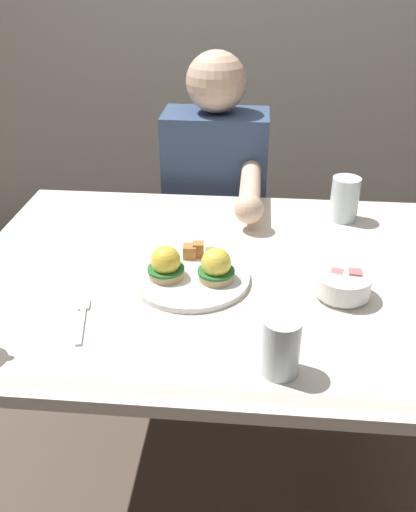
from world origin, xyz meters
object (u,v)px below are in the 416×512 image
object	(u,v)px
fruit_bowl	(343,285)
water_glass_far	(281,350)
eggs_benedict_plate	(191,271)
diner_person	(216,203)
dining_table	(218,308)
water_glass_near	(344,201)
fork	(82,318)

from	to	relation	value
fruit_bowl	water_glass_far	xyz separation A→B (m)	(-0.14, -0.26, 0.02)
eggs_benedict_plate	diner_person	xyz separation A→B (m)	(0.01, 0.65, -0.12)
dining_table	fruit_bowl	bearing A→B (deg)	-16.47
eggs_benedict_plate	water_glass_near	bearing A→B (deg)	43.64
dining_table	diner_person	xyz separation A→B (m)	(-0.05, 0.60, 0.02)
fruit_bowl	water_glass_near	xyz separation A→B (m)	(0.05, 0.40, 0.03)
dining_table	diner_person	world-z (taller)	diner_person
water_glass_near	diner_person	bearing A→B (deg)	143.30
water_glass_far	diner_person	world-z (taller)	diner_person
water_glass_near	water_glass_far	world-z (taller)	water_glass_near
dining_table	eggs_benedict_plate	distance (m)	0.15
fork	water_glass_far	bearing A→B (deg)	-17.05
fork	diner_person	size ratio (longest dim) A/B	0.14
dining_table	water_glass_far	bearing A→B (deg)	-68.21
water_glass_far	diner_person	distance (m)	0.97
eggs_benedict_plate	water_glass_near	world-z (taller)	water_glass_near
fruit_bowl	water_glass_near	size ratio (longest dim) A/B	0.98
eggs_benedict_plate	fruit_bowl	world-z (taller)	eggs_benedict_plate
fork	diner_person	xyz separation A→B (m)	(0.21, 0.82, -0.09)
dining_table	fork	distance (m)	0.36
eggs_benedict_plate	fruit_bowl	size ratio (longest dim) A/B	2.25
dining_table	eggs_benedict_plate	bearing A→B (deg)	-139.66
dining_table	fruit_bowl	size ratio (longest dim) A/B	10.00
water_glass_far	eggs_benedict_plate	bearing A→B (deg)	123.64
water_glass_near	eggs_benedict_plate	bearing A→B (deg)	-136.36
water_glass_far	fork	bearing A→B (deg)	162.95
fork	water_glass_far	world-z (taller)	water_glass_far
dining_table	water_glass_far	xyz separation A→B (m)	(0.14, -0.34, 0.15)
fruit_bowl	water_glass_far	size ratio (longest dim) A/B	1.06
eggs_benedict_plate	fruit_bowl	bearing A→B (deg)	-5.65
fork	dining_table	bearing A→B (deg)	39.62
dining_table	fruit_bowl	xyz separation A→B (m)	(0.28, -0.08, 0.14)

